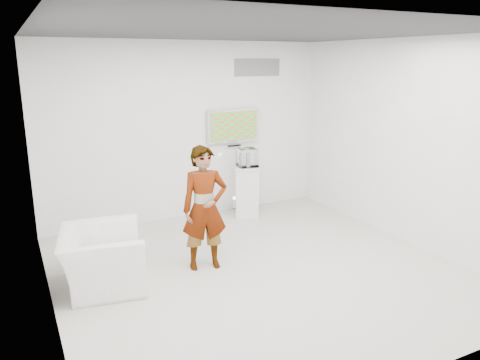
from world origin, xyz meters
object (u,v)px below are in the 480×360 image
Objects in this scene: armchair at (102,258)px; person at (205,208)px; tv at (233,126)px; floor_uplight at (235,204)px; pedestal at (247,191)px.

person is at bearing -83.41° from armchair.
tv reaches higher than person.
armchair is 4.19× the size of floor_uplight.
floor_uplight is at bearing 64.29° from person.
tv is at bearing 77.73° from floor_uplight.
person is 2.49m from floor_uplight.
floor_uplight is at bearing -102.27° from tv.
floor_uplight is at bearing 102.28° from pedestal.
tv is 3.84× the size of floor_uplight.
pedestal is (0.05, -0.44, -1.10)m from tv.
tv reaches higher than armchair.
pedestal is at bearing -77.72° from floor_uplight.
person is 1.50× the size of armchair.
tv is 0.61× the size of person.
armchair is (-1.32, 0.07, -0.46)m from person.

